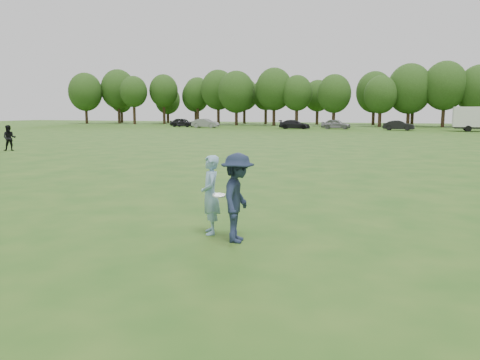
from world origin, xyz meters
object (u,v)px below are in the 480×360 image
(player_far_a, at_px, (9,138))
(car_d, at_px, (294,124))
(car_f, at_px, (399,125))
(car_e, at_px, (336,124))
(defender, at_px, (238,198))
(car_a, at_px, (183,122))
(thrower, at_px, (210,195))
(car_b, at_px, (205,123))

(player_far_a, bearing_deg, car_d, 43.18)
(player_far_a, height_order, car_d, player_far_a)
(car_f, bearing_deg, car_e, 83.69)
(defender, height_order, car_e, defender)
(car_e, bearing_deg, car_a, 90.19)
(player_far_a, bearing_deg, car_f, 26.32)
(car_d, height_order, car_f, car_f)
(car_d, height_order, car_e, car_e)
(car_e, xyz_separation_m, car_f, (8.86, -1.88, -0.06))
(player_far_a, bearing_deg, defender, -70.27)
(car_e, distance_m, car_f, 9.05)
(car_d, bearing_deg, player_far_a, 164.14)
(thrower, distance_m, car_b, 64.61)
(thrower, relative_size, car_e, 0.40)
(player_far_a, xyz_separation_m, car_d, (8.79, 44.29, -0.20))
(car_e, height_order, car_f, car_e)
(car_a, bearing_deg, defender, -144.84)
(player_far_a, height_order, car_b, player_far_a)
(car_b, height_order, car_f, car_b)
(thrower, bearing_deg, car_f, 148.23)
(player_far_a, xyz_separation_m, car_b, (-5.52, 43.80, -0.15))
(defender, relative_size, car_d, 0.40)
(thrower, relative_size, car_f, 0.42)
(defender, xyz_separation_m, car_f, (1.35, 59.41, -0.25))
(car_b, xyz_separation_m, car_f, (29.04, 0.27, -0.04))
(defender, xyz_separation_m, player_far_a, (-22.17, 15.34, -0.06))
(car_d, bearing_deg, car_a, 78.75)
(car_a, height_order, car_e, car_a)
(car_f, bearing_deg, defender, -175.66)
(car_a, bearing_deg, thrower, -145.25)
(thrower, relative_size, car_d, 0.38)
(car_a, height_order, car_b, car_a)
(player_far_a, bearing_deg, car_e, 36.71)
(defender, bearing_deg, car_f, -10.19)
(thrower, xyz_separation_m, car_f, (2.13, 59.01, -0.19))
(car_f, bearing_deg, thrower, -176.43)
(player_far_a, bearing_deg, car_b, 61.59)
(car_b, xyz_separation_m, car_e, (20.18, 2.15, 0.01))
(defender, xyz_separation_m, car_d, (-13.38, 59.63, -0.25))
(car_a, bearing_deg, car_e, -84.44)
(car_e, bearing_deg, car_b, 97.70)
(defender, height_order, car_f, defender)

